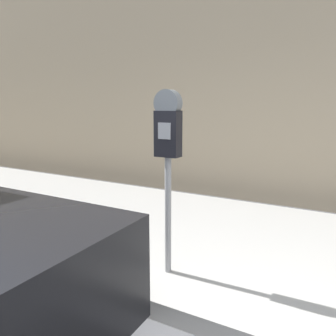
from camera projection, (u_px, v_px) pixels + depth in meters
sidewalk at (253, 249)px, 3.41m from camera, size 24.00×2.80×0.15m
building_facade at (297, 53)px, 4.80m from camera, size 24.00×0.30×4.60m
parking_meter at (168, 143)px, 2.60m from camera, size 0.21×0.12×1.52m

